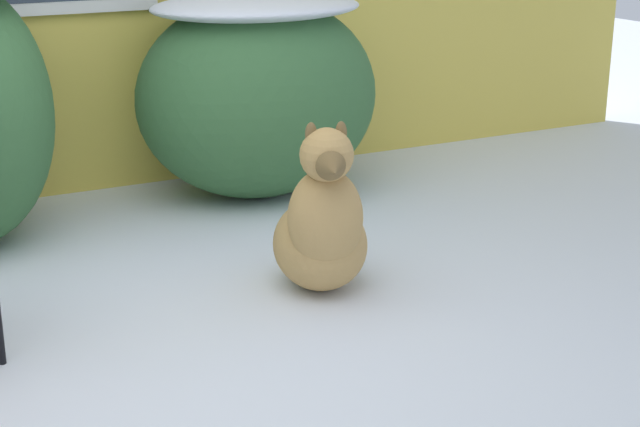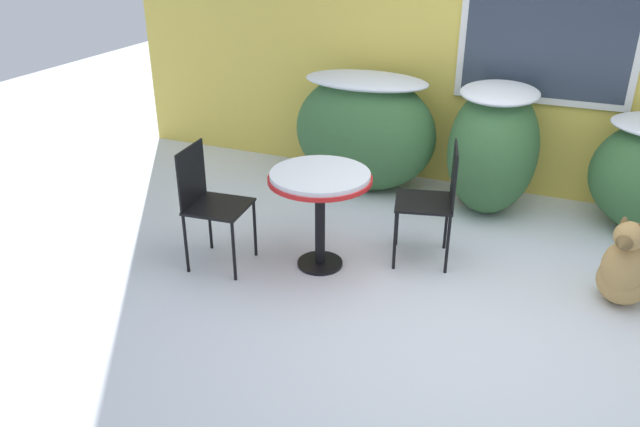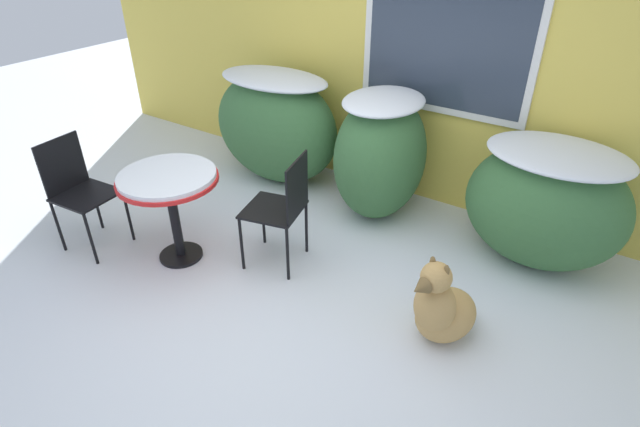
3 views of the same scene
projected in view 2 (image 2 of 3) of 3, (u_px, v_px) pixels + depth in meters
The scene contains 8 objects.
ground_plane at pixel (455, 306), 4.27m from camera, with size 16.00×16.00×0.00m, color silver.
house_wall at pixel (523, 42), 5.48m from camera, with size 8.00×0.10×2.80m.
shrub_left at pixel (365, 129), 5.86m from camera, with size 1.36×0.79×1.11m.
shrub_middle at pixel (493, 146), 5.40m from camera, with size 0.77×0.95×1.14m.
patio_table at pixel (320, 188), 4.49m from camera, with size 0.76×0.76×0.76m.
patio_chair_near_table at pixel (434, 197), 4.62m from camera, with size 0.51×0.51×0.92m.
patio_chair_far_side at pixel (209, 200), 4.58m from camera, with size 0.46×0.46×0.92m.
dog at pixel (625, 271), 4.19m from camera, with size 0.48×0.65×0.68m.
Camera 2 is at (0.52, -3.65, 2.42)m, focal length 35.00 mm.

